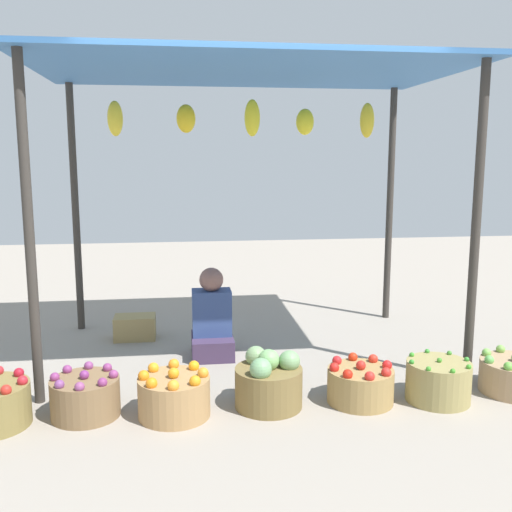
# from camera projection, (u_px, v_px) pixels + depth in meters

# --- Properties ---
(ground_plane) EXTENTS (14.00, 14.00, 0.00)m
(ground_plane) POSITION_uv_depth(u_px,v_px,m) (249.00, 350.00, 5.24)
(ground_plane) COLOR gray
(market_stall_structure) EXTENTS (3.53, 2.12, 2.47)m
(market_stall_structure) POSITION_uv_depth(u_px,v_px,m) (248.00, 93.00, 4.87)
(market_stall_structure) COLOR #38332D
(market_stall_structure) RESTS_ON ground
(vendor_person) EXTENTS (0.36, 0.44, 0.78)m
(vendor_person) POSITION_uv_depth(u_px,v_px,m) (212.00, 322.00, 5.09)
(vendor_person) COLOR #3E2E4B
(vendor_person) RESTS_ON ground
(basket_purple_onions) EXTENTS (0.46, 0.46, 0.32)m
(basket_purple_onions) POSITION_uv_depth(u_px,v_px,m) (85.00, 396.00, 3.90)
(basket_purple_onions) COLOR brown
(basket_purple_onions) RESTS_ON ground
(basket_oranges) EXTENTS (0.48, 0.48, 0.34)m
(basket_oranges) POSITION_uv_depth(u_px,v_px,m) (174.00, 395.00, 3.90)
(basket_oranges) COLOR #A77F4F
(basket_oranges) RESTS_ON ground
(basket_cabbages) EXTENTS (0.47, 0.47, 0.41)m
(basket_cabbages) POSITION_uv_depth(u_px,v_px,m) (269.00, 383.00, 4.04)
(basket_cabbages) COLOR brown
(basket_cabbages) RESTS_ON ground
(basket_red_tomatoes) EXTENTS (0.47, 0.47, 0.31)m
(basket_red_tomatoes) POSITION_uv_depth(u_px,v_px,m) (360.00, 384.00, 4.12)
(basket_red_tomatoes) COLOR #9D7E49
(basket_red_tomatoes) RESTS_ON ground
(basket_green_chilies) EXTENTS (0.46, 0.46, 0.32)m
(basket_green_chilies) POSITION_uv_depth(u_px,v_px,m) (438.00, 381.00, 4.15)
(basket_green_chilies) COLOR #978950
(basket_green_chilies) RESTS_ON ground
(wooden_crate_near_vendor) EXTENTS (0.39, 0.26, 0.23)m
(wooden_crate_near_vendor) POSITION_uv_depth(u_px,v_px,m) (135.00, 327.00, 5.57)
(wooden_crate_near_vendor) COLOR #9C8652
(wooden_crate_near_vendor) RESTS_ON ground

